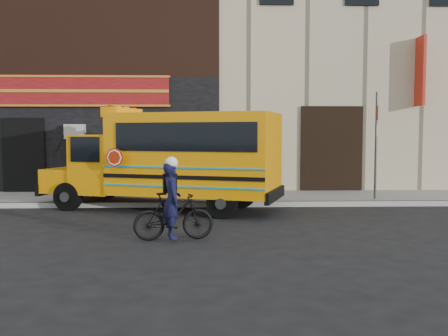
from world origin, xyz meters
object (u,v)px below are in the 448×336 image
bicycle (174,216)px  sign_pole (376,143)px  cyclist (172,203)px  school_bus (173,157)px

bicycle → sign_pole: bearing=-57.9°
sign_pole → cyclist: 7.86m
bicycle → cyclist: cyclist is taller
school_bus → bicycle: (0.29, -4.02, -1.02)m
school_bus → sign_pole: 6.26m
bicycle → cyclist: (-0.03, -0.03, 0.29)m
school_bus → cyclist: size_ratio=4.63×
cyclist → bicycle: bearing=-59.5°
sign_pole → cyclist: (-5.91, -5.06, -1.11)m
school_bus → sign_pole: size_ratio=2.09×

